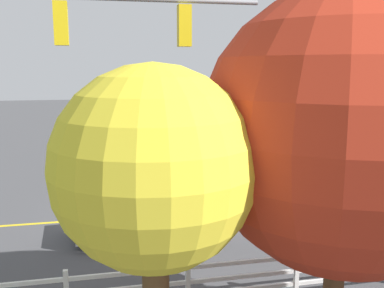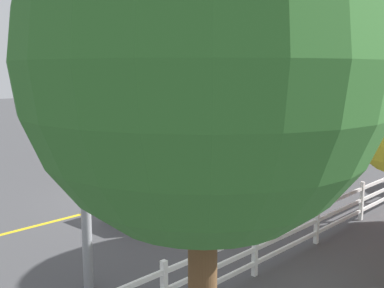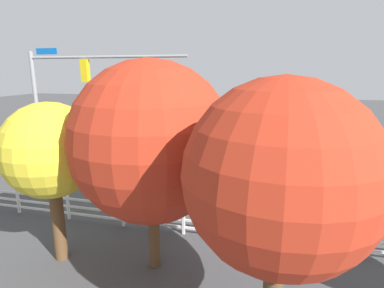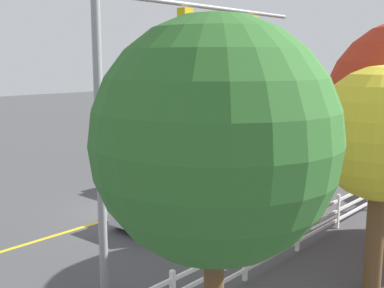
{
  "view_description": "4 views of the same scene",
  "coord_description": "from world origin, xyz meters",
  "px_view_note": "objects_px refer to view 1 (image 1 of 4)",
  "views": [
    {
      "loc": [
        1.44,
        15.25,
        5.31
      ],
      "look_at": [
        -1.56,
        1.39,
        2.83
      ],
      "focal_mm": 41.26,
      "sensor_mm": 36.0,
      "label": 1
    },
    {
      "loc": [
        9.67,
        11.8,
        4.35
      ],
      "look_at": [
        -1.64,
        0.66,
        1.78
      ],
      "focal_mm": 42.36,
      "sensor_mm": 36.0,
      "label": 2
    },
    {
      "loc": [
        -6.09,
        17.12,
        6.31
      ],
      "look_at": [
        -1.83,
        0.4,
        2.25
      ],
      "focal_mm": 29.13,
      "sensor_mm": 36.0,
      "label": 3
    },
    {
      "loc": [
        11.46,
        12.91,
        5.46
      ],
      "look_at": [
        -2.33,
        0.43,
        2.23
      ],
      "focal_mm": 44.66,
      "sensor_mm": 36.0,
      "label": 4
    }
  ],
  "objects_px": {
    "car_1": "(204,180)",
    "tree_0": "(154,170)",
    "car_2": "(145,215)",
    "tree_4": "(343,132)",
    "car_4": "(332,201)"
  },
  "relations": [
    {
      "from": "car_1",
      "to": "car_2",
      "type": "bearing_deg",
      "value": -128.33
    },
    {
      "from": "car_2",
      "to": "tree_4",
      "type": "xyz_separation_m",
      "value": [
        -2.7,
        6.77,
        3.56
      ]
    },
    {
      "from": "car_1",
      "to": "car_4",
      "type": "xyz_separation_m",
      "value": [
        -3.8,
        3.5,
        -0.07
      ]
    },
    {
      "from": "car_1",
      "to": "car_4",
      "type": "distance_m",
      "value": 5.17
    },
    {
      "from": "car_1",
      "to": "car_2",
      "type": "height_order",
      "value": "car_1"
    },
    {
      "from": "car_2",
      "to": "car_4",
      "type": "relative_size",
      "value": 1.01
    },
    {
      "from": "car_1",
      "to": "car_4",
      "type": "bearing_deg",
      "value": -42.85
    },
    {
      "from": "car_1",
      "to": "tree_0",
      "type": "bearing_deg",
      "value": -107.79
    },
    {
      "from": "tree_0",
      "to": "tree_4",
      "type": "height_order",
      "value": "tree_4"
    },
    {
      "from": "tree_0",
      "to": "car_2",
      "type": "bearing_deg",
      "value": -94.61
    },
    {
      "from": "car_4",
      "to": "car_1",
      "type": "bearing_deg",
      "value": -40.44
    },
    {
      "from": "car_2",
      "to": "tree_4",
      "type": "relative_size",
      "value": 0.65
    },
    {
      "from": "car_1",
      "to": "tree_4",
      "type": "bearing_deg",
      "value": -90.94
    },
    {
      "from": "car_1",
      "to": "car_2",
      "type": "relative_size",
      "value": 0.99
    },
    {
      "from": "tree_0",
      "to": "car_1",
      "type": "bearing_deg",
      "value": -107.6
    }
  ]
}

